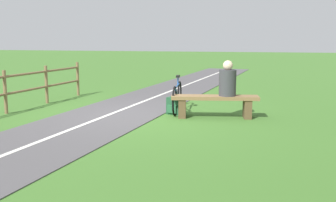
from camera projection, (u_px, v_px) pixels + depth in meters
name	position (u px, v px, depth m)	size (l,w,h in m)	color
ground_plane	(133.00, 115.00, 9.11)	(80.00, 80.00, 0.00)	#3D6B28
bench	(215.00, 102.00, 8.78)	(1.95, 0.72, 0.49)	brown
person_seated	(228.00, 81.00, 8.69)	(0.43, 0.43, 0.78)	#38383D
bicycle	(177.00, 96.00, 9.57)	(0.21, 1.75, 0.85)	black
backpack	(174.00, 106.00, 9.18)	(0.39, 0.32, 0.40)	#1E4C2D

